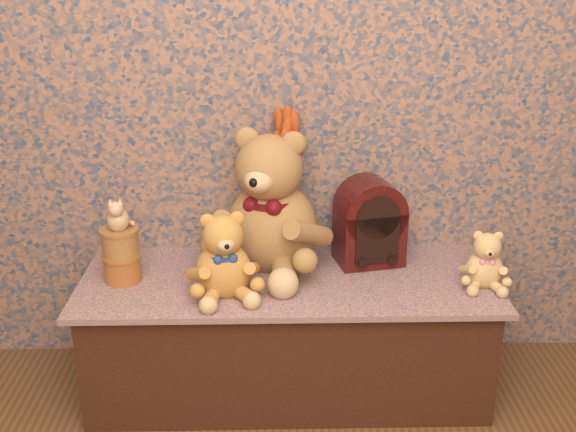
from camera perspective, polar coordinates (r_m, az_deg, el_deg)
name	(u,v)px	position (r m, az deg, el deg)	size (l,w,h in m)	color
display_shelf	(288,333)	(2.42, -0.03, -9.67)	(1.39, 0.55, 0.43)	navy
teddy_large	(272,193)	(2.32, -1.34, 1.88)	(0.41, 0.49, 0.52)	#AD7B43
teddy_medium	(223,250)	(2.17, -5.41, -2.82)	(0.23, 0.28, 0.30)	#BF8636
teddy_small	(486,256)	(2.32, 16.07, -3.21)	(0.16, 0.19, 0.20)	tan
cathedral_radio	(370,221)	(2.40, 6.78, -0.42)	(0.22, 0.16, 0.31)	#360A09
ceramic_vase	(285,235)	(2.42, -0.24, -1.56)	(0.11, 0.11, 0.19)	tan
dried_stalks	(285,145)	(2.31, -0.25, 5.93)	(0.24, 0.24, 0.47)	#B1451C
biscuit_tin_lower	(123,268)	(2.35, -13.54, -4.21)	(0.12, 0.12, 0.09)	gold
biscuit_tin_upper	(120,243)	(2.31, -13.73, -2.17)	(0.12, 0.12, 0.09)	tan
cat_figurine	(117,213)	(2.27, -13.96, 0.28)	(0.09, 0.09, 0.12)	silver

